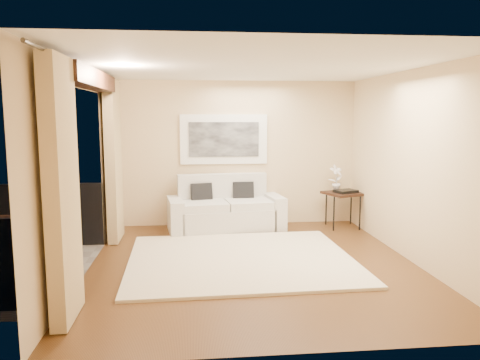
{
  "coord_description": "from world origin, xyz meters",
  "views": [
    {
      "loc": [
        -0.83,
        -6.25,
        2.05
      ],
      "look_at": [
        -0.08,
        1.01,
        1.05
      ],
      "focal_mm": 35.0,
      "sensor_mm": 36.0,
      "label": 1
    }
  ],
  "objects": [
    {
      "name": "orchid",
      "position": [
        1.82,
        2.11,
        0.91
      ],
      "size": [
        0.3,
        0.25,
        0.5
      ],
      "primitive_type": "imported",
      "rotation": [
        0.0,
        0.0,
        0.31
      ],
      "color": "white",
      "rests_on": "side_table"
    },
    {
      "name": "rug",
      "position": [
        -0.15,
        0.19,
        0.02
      ],
      "size": [
        3.24,
        2.84,
        0.04
      ],
      "primitive_type": "cube",
      "rotation": [
        0.0,
        0.0,
        0.03
      ],
      "color": "beige",
      "rests_on": "floor"
    },
    {
      "name": "balcony_chair_far",
      "position": [
        -3.03,
        0.33,
        0.56
      ],
      "size": [
        0.44,
        0.45,
        0.97
      ],
      "rotation": [
        0.0,
        0.0,
        3.08
      ],
      "color": "black",
      "rests_on": "balcony"
    },
    {
      "name": "curtains",
      "position": [
        -2.11,
        0.0,
        1.34
      ],
      "size": [
        0.16,
        4.8,
        2.64
      ],
      "color": "tan",
      "rests_on": "ground"
    },
    {
      "name": "sofa",
      "position": [
        -0.25,
        2.09,
        0.35
      ],
      "size": [
        2.14,
        1.13,
        0.99
      ],
      "rotation": [
        0.0,
        0.0,
        0.13
      ],
      "color": "silver",
      "rests_on": "floor"
    },
    {
      "name": "side_table",
      "position": [
        1.93,
        2.0,
        0.6
      ],
      "size": [
        0.77,
        0.77,
        0.66
      ],
      "rotation": [
        0.0,
        0.0,
        0.34
      ],
      "color": "black",
      "rests_on": "floor"
    },
    {
      "name": "room_shell",
      "position": [
        -2.13,
        0.0,
        2.52
      ],
      "size": [
        5.0,
        6.4,
        5.0
      ],
      "color": "white",
      "rests_on": "ground"
    },
    {
      "name": "artwork",
      "position": [
        -0.24,
        2.46,
        1.62
      ],
      "size": [
        1.62,
        0.07,
        0.92
      ],
      "color": "white",
      "rests_on": "room_shell"
    },
    {
      "name": "balcony",
      "position": [
        -3.31,
        0.0,
        0.18
      ],
      "size": [
        1.81,
        2.6,
        1.17
      ],
      "color": "#605B56",
      "rests_on": "ground"
    },
    {
      "name": "tray",
      "position": [
        1.96,
        1.96,
        0.69
      ],
      "size": [
        0.45,
        0.4,
        0.05
      ],
      "primitive_type": "cube",
      "rotation": [
        0.0,
        0.0,
        0.36
      ],
      "color": "black",
      "rests_on": "side_table"
    },
    {
      "name": "floor",
      "position": [
        0.0,
        0.0,
        0.0
      ],
      "size": [
        5.0,
        5.0,
        0.0
      ],
      "primitive_type": "plane",
      "color": "#58361A",
      "rests_on": "ground"
    }
  ]
}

